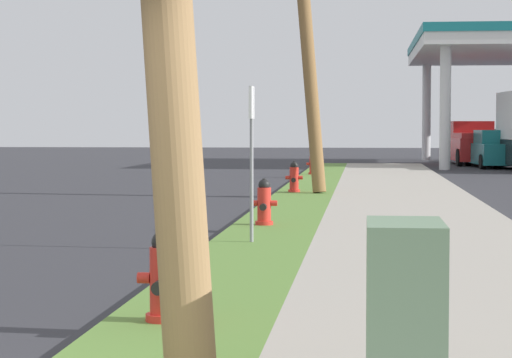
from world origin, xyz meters
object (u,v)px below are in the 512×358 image
object	(u,v)px
fire_hydrant_nearest	(163,281)
fire_hydrant_second	(264,205)
fire_hydrant_third	(294,179)
fire_hydrant_fourth	(313,165)
utility_cabinet	(405,314)
utility_pole_midground	(305,17)
truck_red_on_apron	(473,144)
street_sign_post	(252,131)
car_teal_by_far_pump	(496,150)

from	to	relation	value
fire_hydrant_nearest	fire_hydrant_second	xyz separation A→B (m)	(0.02, 8.16, 0.00)
fire_hydrant_third	fire_hydrant_fourth	world-z (taller)	same
utility_cabinet	fire_hydrant_fourth	bearing A→B (deg)	93.95
utility_pole_midground	truck_red_on_apron	size ratio (longest dim) A/B	1.51
truck_red_on_apron	fire_hydrant_nearest	bearing A→B (deg)	-99.60
utility_pole_midground	fire_hydrant_fourth	bearing A→B (deg)	91.63
fire_hydrant_nearest	fire_hydrant_second	distance (m)	8.16
street_sign_post	truck_red_on_apron	bearing A→B (deg)	78.92
fire_hydrant_fourth	truck_red_on_apron	bearing A→B (deg)	62.86
fire_hydrant_nearest	utility_cabinet	size ratio (longest dim) A/B	0.74
fire_hydrant_second	utility_cabinet	bearing A→B (deg)	-79.82
utility_pole_midground	car_teal_by_far_pump	world-z (taller)	utility_pole_midground
fire_hydrant_third	car_teal_by_far_pump	size ratio (longest dim) A/B	0.16
car_teal_by_far_pump	truck_red_on_apron	xyz separation A→B (m)	(-0.56, 3.56, 0.19)
utility_pole_midground	utility_cabinet	world-z (taller)	utility_pole_midground
fire_hydrant_second	utility_pole_midground	world-z (taller)	utility_pole_midground
fire_hydrant_second	fire_hydrant_fourth	distance (m)	17.68
utility_cabinet	truck_red_on_apron	size ratio (longest dim) A/B	0.18
fire_hydrant_nearest	fire_hydrant_second	size ratio (longest dim) A/B	1.00
fire_hydrant_second	street_sign_post	distance (m)	2.72
car_teal_by_far_pump	truck_red_on_apron	distance (m)	3.61
fire_hydrant_fourth	car_teal_by_far_pump	bearing A→B (deg)	52.53
fire_hydrant_second	utility_pole_midground	size ratio (longest dim) A/B	0.09
utility_pole_midground	truck_red_on_apron	xyz separation A→B (m)	(6.38, 22.18, -3.44)
fire_hydrant_third	car_teal_by_far_pump	distance (m)	20.08
car_teal_by_far_pump	truck_red_on_apron	size ratio (longest dim) A/B	0.84
car_teal_by_far_pump	truck_red_on_apron	world-z (taller)	truck_red_on_apron
utility_cabinet	street_sign_post	bearing A→B (deg)	102.83
street_sign_post	utility_pole_midground	bearing A→B (deg)	89.48
fire_hydrant_nearest	truck_red_on_apron	size ratio (longest dim) A/B	0.14
fire_hydrant_second	utility_cabinet	world-z (taller)	utility_cabinet
fire_hydrant_third	utility_pole_midground	xyz separation A→B (m)	(0.25, 0.12, 3.91)
fire_hydrant_third	truck_red_on_apron	size ratio (longest dim) A/B	0.14
fire_hydrant_nearest	street_sign_post	size ratio (longest dim) A/B	0.35
car_teal_by_far_pump	street_sign_post	bearing A→B (deg)	-103.40
fire_hydrant_second	car_teal_by_far_pump	xyz separation A→B (m)	(7.10, 27.08, 0.28)
fire_hydrant_third	utility_pole_midground	bearing A→B (deg)	26.14
car_teal_by_far_pump	fire_hydrant_fourth	bearing A→B (deg)	-127.47
fire_hydrant_nearest	fire_hydrant_second	bearing A→B (deg)	89.86
fire_hydrant_nearest	utility_cabinet	bearing A→B (deg)	-47.42
fire_hydrant_fourth	utility_pole_midground	size ratio (longest dim) A/B	0.09
fire_hydrant_nearest	utility_pole_midground	xyz separation A→B (m)	(0.19, 16.61, 3.91)
fire_hydrant_fourth	car_teal_by_far_pump	size ratio (longest dim) A/B	0.16
fire_hydrant_nearest	fire_hydrant_fourth	distance (m)	25.84
fire_hydrant_second	truck_red_on_apron	bearing A→B (deg)	77.94
fire_hydrant_fourth	truck_red_on_apron	distance (m)	14.57
fire_hydrant_nearest	fire_hydrant_fourth	size ratio (longest dim) A/B	1.00
fire_hydrant_nearest	fire_hydrant_third	size ratio (longest dim) A/B	1.00
fire_hydrant_nearest	utility_cabinet	distance (m)	2.73
fire_hydrant_third	street_sign_post	xyz separation A→B (m)	(0.15, -10.78, 1.19)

